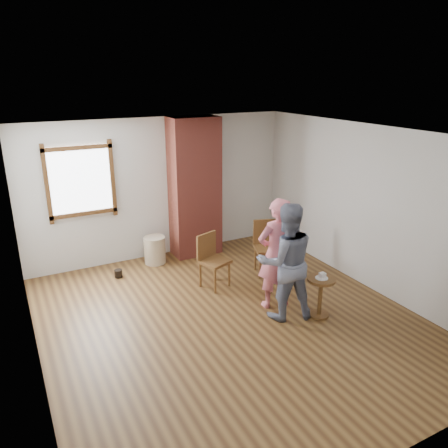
{
  "coord_description": "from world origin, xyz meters",
  "views": [
    {
      "loc": [
        -2.6,
        -4.75,
        3.33
      ],
      "look_at": [
        0.32,
        0.8,
        1.15
      ],
      "focal_mm": 35.0,
      "sensor_mm": 36.0,
      "label": 1
    }
  ],
  "objects_px": {
    "dining_chair_left": "(211,257)",
    "dining_chair_right": "(267,244)",
    "side_table": "(321,291)",
    "man": "(286,262)",
    "person_pink": "(276,254)",
    "stoneware_crock": "(155,250)"
  },
  "relations": [
    {
      "from": "dining_chair_left",
      "to": "person_pink",
      "type": "bearing_deg",
      "value": -81.6
    },
    {
      "from": "side_table",
      "to": "man",
      "type": "relative_size",
      "value": 0.35
    },
    {
      "from": "dining_chair_left",
      "to": "side_table",
      "type": "distance_m",
      "value": 1.86
    },
    {
      "from": "side_table",
      "to": "man",
      "type": "height_order",
      "value": "man"
    },
    {
      "from": "side_table",
      "to": "man",
      "type": "bearing_deg",
      "value": 151.27
    },
    {
      "from": "stoneware_crock",
      "to": "person_pink",
      "type": "height_order",
      "value": "person_pink"
    },
    {
      "from": "man",
      "to": "stoneware_crock",
      "type": "bearing_deg",
      "value": -52.37
    },
    {
      "from": "dining_chair_left",
      "to": "man",
      "type": "relative_size",
      "value": 0.52
    },
    {
      "from": "dining_chair_right",
      "to": "person_pink",
      "type": "xyz_separation_m",
      "value": [
        -0.53,
        -1.05,
        0.32
      ]
    },
    {
      "from": "dining_chair_right",
      "to": "person_pink",
      "type": "distance_m",
      "value": 1.21
    },
    {
      "from": "stoneware_crock",
      "to": "dining_chair_left",
      "type": "distance_m",
      "value": 1.42
    },
    {
      "from": "stoneware_crock",
      "to": "man",
      "type": "bearing_deg",
      "value": -68.99
    },
    {
      "from": "side_table",
      "to": "person_pink",
      "type": "height_order",
      "value": "person_pink"
    },
    {
      "from": "dining_chair_left",
      "to": "person_pink",
      "type": "distance_m",
      "value": 1.22
    },
    {
      "from": "stoneware_crock",
      "to": "person_pink",
      "type": "xyz_separation_m",
      "value": [
        1.08,
        -2.33,
        0.59
      ]
    },
    {
      "from": "person_pink",
      "to": "man",
      "type": "bearing_deg",
      "value": 82.49
    },
    {
      "from": "dining_chair_left",
      "to": "side_table",
      "type": "height_order",
      "value": "dining_chair_left"
    },
    {
      "from": "dining_chair_left",
      "to": "dining_chair_right",
      "type": "xyz_separation_m",
      "value": [
        1.08,
        0.01,
        0.03
      ]
    },
    {
      "from": "stoneware_crock",
      "to": "man",
      "type": "height_order",
      "value": "man"
    },
    {
      "from": "side_table",
      "to": "person_pink",
      "type": "xyz_separation_m",
      "value": [
        -0.39,
        0.56,
        0.44
      ]
    },
    {
      "from": "dining_chair_left",
      "to": "dining_chair_right",
      "type": "height_order",
      "value": "dining_chair_right"
    },
    {
      "from": "dining_chair_right",
      "to": "person_pink",
      "type": "relative_size",
      "value": 0.56
    }
  ]
}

